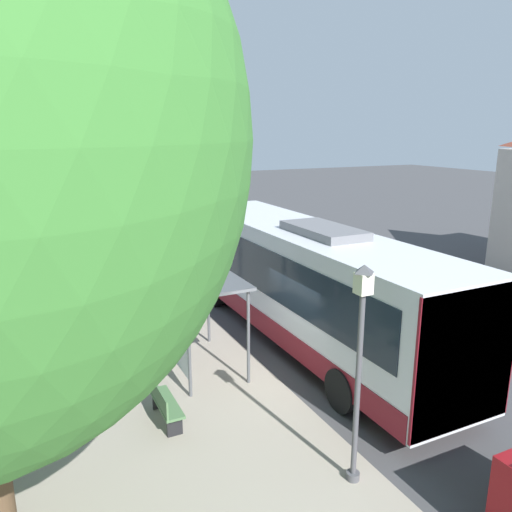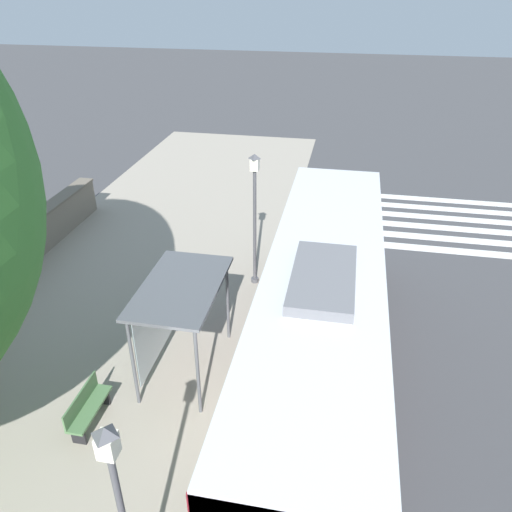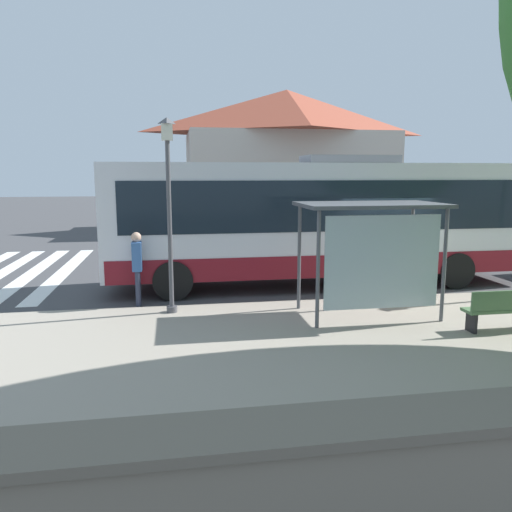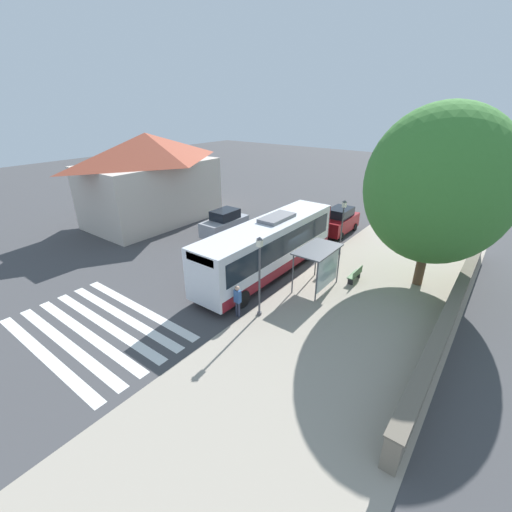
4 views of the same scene
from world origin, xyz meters
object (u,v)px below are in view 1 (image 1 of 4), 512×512
bus_shelter (193,292)px  street_lamp_near (359,358)px  bench (164,403)px  street_lamp_far (181,238)px  bus (305,281)px  pedestrian (197,273)px

bus_shelter → street_lamp_near: 5.51m
bench → street_lamp_far: (2.51, 6.44, 2.10)m
street_lamp_near → bus: bearing=67.2°
pedestrian → street_lamp_near: bearing=-94.2°
bus_shelter → bench: bus_shelter is taller
pedestrian → bench: size_ratio=1.24×
bus_shelter → street_lamp_near: street_lamp_near is taller
bench → street_lamp_near: (2.53, -3.25, 1.92)m
bus → street_lamp_far: (-2.36, 4.12, 0.69)m
bench → street_lamp_near: street_lamp_near is taller
street_lamp_near → street_lamp_far: street_lamp_far is taller
street_lamp_near → street_lamp_far: (-0.02, 9.69, 0.18)m
bus_shelter → street_lamp_far: size_ratio=0.71×
street_lamp_near → street_lamp_far: size_ratio=0.93×
bus → street_lamp_near: (-2.34, -5.57, 0.51)m
bench → street_lamp_near: bearing=-52.1°
street_lamp_near → bus_shelter: bearing=101.5°
pedestrian → bench: (-3.29, -7.23, -0.58)m
bus → street_lamp_far: bearing=119.8°
bus_shelter → pedestrian: size_ratio=1.72×
bus → pedestrian: bus is taller
bus_shelter → street_lamp_far: (1.08, 4.30, 0.47)m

